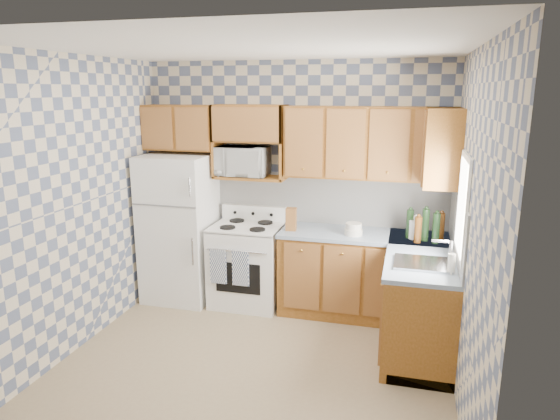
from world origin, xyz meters
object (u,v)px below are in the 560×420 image
object	(u,v)px
microwave	(243,161)
refrigerator	(180,228)
electric_kettle	(416,229)
stove_body	(247,265)

from	to	relation	value
microwave	refrigerator	bearing A→B (deg)	-163.91
microwave	electric_kettle	distance (m)	2.01
stove_body	refrigerator	bearing A→B (deg)	-178.22
refrigerator	stove_body	world-z (taller)	refrigerator
stove_body	electric_kettle	bearing A→B (deg)	-1.17
refrigerator	electric_kettle	size ratio (longest dim) A/B	8.67
electric_kettle	stove_body	bearing A→B (deg)	178.83
refrigerator	microwave	xyz separation A→B (m)	(0.71, 0.21, 0.77)
microwave	electric_kettle	xyz separation A→B (m)	(1.91, -0.22, -0.60)
refrigerator	microwave	size ratio (longest dim) A/B	2.85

